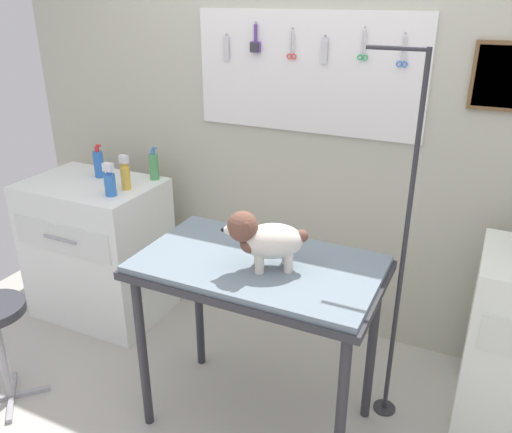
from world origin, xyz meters
TOP-DOWN VIEW (x-y plane):
  - rear_wall_panel at (0.00, 1.28)m, footprint 4.00×0.11m
  - grooming_table at (0.07, 0.34)m, footprint 1.07×0.62m
  - grooming_arm at (0.62, 0.67)m, footprint 0.30×0.11m
  - dog at (0.12, 0.29)m, footprint 0.34×0.26m
  - counter_left at (-1.25, 0.78)m, footprint 0.80×0.58m
  - shampoo_bottle at (-1.27, 0.89)m, footprint 0.06×0.06m
  - conditioner_bottle at (-0.94, 1.00)m, footprint 0.06×0.06m
  - spray_bottle_short at (-0.98, 0.78)m, footprint 0.05×0.05m
  - spray_bottle_tall at (-0.99, 0.66)m, footprint 0.06×0.06m

SIDE VIEW (x-z plane):
  - counter_left at x=-1.25m, z-range 0.00..0.90m
  - grooming_table at x=0.07m, z-range 0.35..1.23m
  - grooming_arm at x=0.62m, z-range -0.06..1.70m
  - spray_bottle_tall at x=-0.99m, z-range 0.88..1.07m
  - conditioner_bottle at x=-0.94m, z-range 0.88..1.08m
  - shampoo_bottle at x=-1.27m, z-range 0.88..1.08m
  - spray_bottle_short at x=-0.98m, z-range 0.88..1.08m
  - dog at x=0.12m, z-range 0.89..1.15m
  - rear_wall_panel at x=0.00m, z-range 0.01..2.31m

